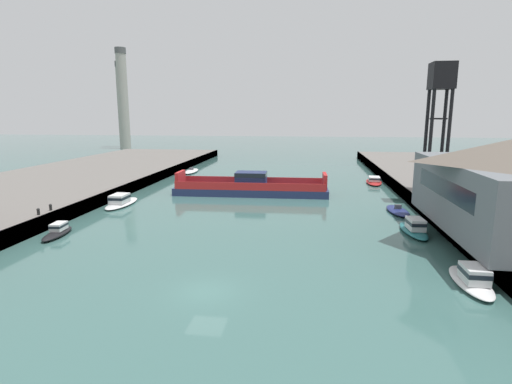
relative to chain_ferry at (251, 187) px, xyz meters
name	(u,v)px	position (x,y,z in m)	size (l,w,h in m)	color
ground_plane	(206,292)	(1.87, -34.02, -1.04)	(400.00, 400.00, 0.00)	#3D6660
chain_ferry	(251,187)	(0.00, 0.00, 0.00)	(22.96, 6.26, 3.38)	navy
moored_boat_near_left	(472,278)	(20.00, -30.73, -0.45)	(2.14, 6.15, 1.60)	white
moored_boat_near_right	(58,231)	(-15.91, -23.51, -0.58)	(2.01, 5.11, 1.26)	black
moored_boat_mid_left	(121,201)	(-15.98, -9.86, -0.45)	(2.69, 7.73, 1.56)	white
moored_boat_mid_right	(192,171)	(-15.62, 21.27, -0.75)	(2.47, 7.58, 1.06)	white
moored_boat_far_left	(374,181)	(19.88, 12.31, -0.58)	(3.16, 7.79, 1.25)	red
moored_boat_far_right	(398,211)	(19.46, -9.23, -0.78)	(2.70, 6.31, 1.01)	navy
moored_boat_upstream_a	(414,228)	(19.19, -18.16, -0.42)	(2.45, 6.62, 1.67)	#237075
crane_tower	(441,94)	(25.21, -2.75, 13.33)	(2.86, 2.86, 16.69)	black
bollard_left_aft	(38,211)	(-18.82, -22.12, 1.04)	(0.32, 0.32, 0.71)	black
bollard_right_aft	(469,227)	(22.56, -22.69, 1.04)	(0.32, 0.32, 0.71)	black
bollard_left_far	(51,207)	(-18.82, -20.14, 1.04)	(0.32, 0.32, 0.71)	black
bollard_right_far	(455,218)	(22.56, -19.43, 1.04)	(0.32, 0.32, 0.71)	black
smokestack_distant_a	(121,102)	(-60.17, 83.34, 15.35)	(2.93, 2.93, 30.75)	#9E998E
smokestack_distant_b	(123,96)	(-55.96, 76.26, 17.10)	(3.70, 3.70, 34.22)	#9E998E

